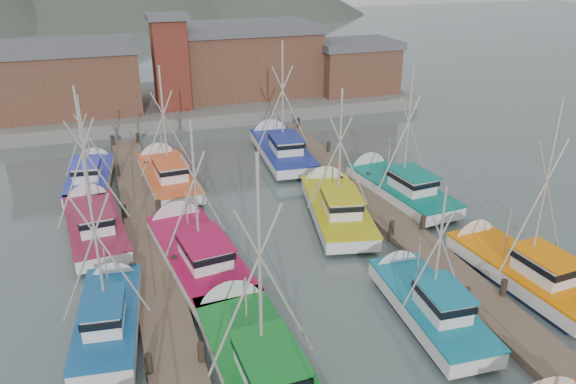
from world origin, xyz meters
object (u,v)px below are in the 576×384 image
object	(u,v)px
lookout_tower	(170,61)
boat_4	(256,357)
boat_8	(196,252)
boat_12	(167,175)

from	to	relation	value
lookout_tower	boat_4	bearing A→B (deg)	-93.28
boat_8	boat_12	size ratio (longest dim) A/B	1.09
lookout_tower	boat_12	world-z (taller)	lookout_tower
boat_4	boat_12	size ratio (longest dim) A/B	1.06
boat_4	boat_8	size ratio (longest dim) A/B	0.97
lookout_tower	boat_8	bearing A→B (deg)	-95.93
boat_4	boat_12	bearing A→B (deg)	89.79
boat_8	boat_12	distance (m)	11.34
boat_8	boat_12	world-z (taller)	boat_12
lookout_tower	boat_4	world-z (taller)	lookout_tower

